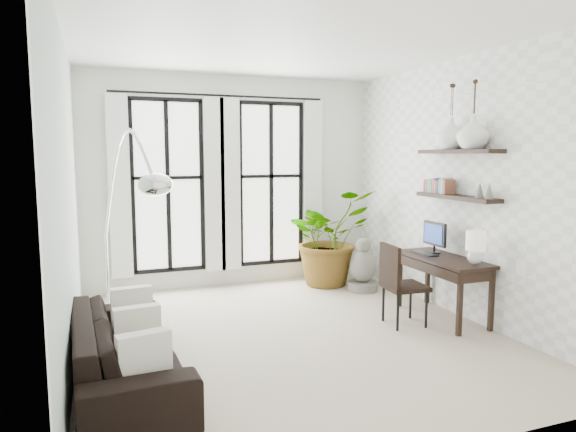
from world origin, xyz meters
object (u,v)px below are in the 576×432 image
plant (328,237)px  desk (445,262)px  arc_lamp (125,177)px  buddha (363,269)px  sofa (126,350)px  desk_chair (398,279)px

plant → desk: bearing=-74.2°
arc_lamp → desk: bearing=-9.1°
plant → buddha: plant is taller
plant → desk: 2.17m
plant → desk: size_ratio=1.14×
plant → arc_lamp: 3.56m
sofa → buddha: buddha is taller
sofa → plant: 4.12m
desk_chair → arc_lamp: bearing=174.0°
buddha → desk_chair: bearing=-103.5°
desk → plant: bearing=105.8°
plant → buddha: bearing=-60.3°
desk → buddha: (-0.28, 1.54, -0.39)m
plant → arc_lamp: (-3.05, -1.50, 1.04)m
sofa → desk: (3.75, 0.52, 0.40)m
desk_chair → desk: bearing=2.6°
sofa → desk_chair: bearing=-82.6°
plant → desk: (0.59, -2.09, -0.02)m
desk → arc_lamp: size_ratio=0.53×
plant → arc_lamp: size_ratio=0.60×
plant → desk_chair: plant is taller
plant → desk: plant is taller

